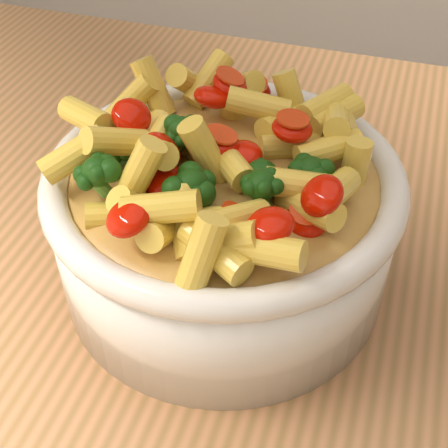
% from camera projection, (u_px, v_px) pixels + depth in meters
% --- Properties ---
extents(table, '(1.20, 0.80, 0.90)m').
position_uv_depth(table, '(158.00, 318.00, 0.60)').
color(table, '#B5784D').
rests_on(table, ground).
extents(serving_bowl, '(0.26, 0.26, 0.11)m').
position_uv_depth(serving_bowl, '(224.00, 223.00, 0.47)').
color(serving_bowl, white).
rests_on(serving_bowl, table).
extents(pasta_salad, '(0.20, 0.20, 0.05)m').
position_uv_depth(pasta_salad, '(224.00, 147.00, 0.42)').
color(pasta_salad, '#EBC44A').
rests_on(pasta_salad, serving_bowl).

